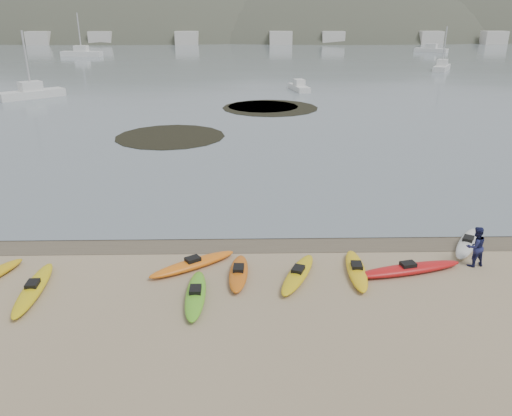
{
  "coord_description": "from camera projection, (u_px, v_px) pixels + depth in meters",
  "views": [
    {
      "loc": [
        -0.42,
        -20.12,
        9.4
      ],
      "look_at": [
        0.0,
        0.0,
        1.5
      ],
      "focal_mm": 35.0,
      "sensor_mm": 36.0,
      "label": 1
    }
  ],
  "objects": [
    {
      "name": "ground",
      "position": [
        256.0,
        239.0,
        22.17
      ],
      "size": [
        600.0,
        600.0,
        0.0
      ],
      "primitive_type": "plane",
      "color": "tan",
      "rests_on": "ground"
    },
    {
      "name": "wet_sand",
      "position": [
        256.0,
        242.0,
        21.89
      ],
      "size": [
        60.0,
        60.0,
        0.0
      ],
      "primitive_type": "plane",
      "color": "brown",
      "rests_on": "ground"
    },
    {
      "name": "water",
      "position": [
        246.0,
        29.0,
        301.36
      ],
      "size": [
        1200.0,
        1200.0,
        0.0
      ],
      "primitive_type": "plane",
      "color": "slate",
      "rests_on": "ground"
    },
    {
      "name": "kayaks",
      "position": [
        247.0,
        272.0,
        19.0
      ],
      "size": [
        21.74,
        7.35,
        0.34
      ],
      "color": "gold",
      "rests_on": "ground"
    },
    {
      "name": "person_east",
      "position": [
        475.0,
        247.0,
        19.59
      ],
      "size": [
        0.93,
        0.8,
        1.66
      ],
      "primitive_type": "imported",
      "rotation": [
        0.0,
        0.0,
        3.38
      ],
      "color": "navy",
      "rests_on": "ground"
    },
    {
      "name": "kelp_mats",
      "position": [
        241.0,
        115.0,
        48.74
      ],
      "size": [
        18.17,
        22.36,
        0.04
      ],
      "color": "black",
      "rests_on": "water"
    },
    {
      "name": "moored_boats",
      "position": [
        242.0,
        60.0,
        99.02
      ],
      "size": [
        93.22,
        77.75,
        1.28
      ],
      "color": "silver",
      "rests_on": "ground"
    },
    {
      "name": "far_hills",
      "position": [
        340.0,
        77.0,
        209.27
      ],
      "size": [
        550.0,
        135.0,
        80.0
      ],
      "color": "#384235",
      "rests_on": "ground"
    },
    {
      "name": "far_town",
      "position": [
        266.0,
        38.0,
        156.5
      ],
      "size": [
        199.0,
        5.0,
        4.0
      ],
      "color": "beige",
      "rests_on": "ground"
    }
  ]
}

